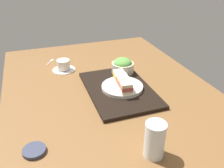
% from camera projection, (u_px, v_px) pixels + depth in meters
% --- Properties ---
extents(ground_plane, '(1.40, 1.00, 0.03)m').
position_uv_depth(ground_plane, '(109.00, 92.00, 1.20)').
color(ground_plane, brown).
extents(serving_tray, '(0.44, 0.29, 0.02)m').
position_uv_depth(serving_tray, '(119.00, 89.00, 1.17)').
color(serving_tray, black).
rests_on(serving_tray, ground_plane).
extents(sandwich_plate, '(0.20, 0.20, 0.02)m').
position_uv_depth(sandwich_plate, '(122.00, 87.00, 1.16)').
color(sandwich_plate, silver).
rests_on(sandwich_plate, serving_tray).
extents(sandwich_near, '(0.07, 0.06, 0.05)m').
position_uv_depth(sandwich_near, '(126.00, 87.00, 1.09)').
color(sandwich_near, beige).
rests_on(sandwich_near, sandwich_plate).
extents(sandwich_middle, '(0.07, 0.06, 0.05)m').
position_uv_depth(sandwich_middle, '(122.00, 81.00, 1.14)').
color(sandwich_middle, '#EFE5C1').
rests_on(sandwich_middle, sandwich_plate).
extents(sandwich_far, '(0.08, 0.06, 0.05)m').
position_uv_depth(sandwich_far, '(119.00, 76.00, 1.20)').
color(sandwich_far, '#EFE5C1').
rests_on(sandwich_far, sandwich_plate).
extents(salad_bowl, '(0.12, 0.12, 0.08)m').
position_uv_depth(salad_bowl, '(123.00, 66.00, 1.30)').
color(salad_bowl, beige).
rests_on(salad_bowl, serving_tray).
extents(coffee_cup, '(0.13, 0.13, 0.06)m').
position_uv_depth(coffee_cup, '(64.00, 66.00, 1.37)').
color(coffee_cup, white).
rests_on(coffee_cup, ground_plane).
extents(drinking_glass, '(0.07, 0.07, 0.13)m').
position_uv_depth(drinking_glass, '(154.00, 140.00, 0.78)').
color(drinking_glass, silver).
rests_on(drinking_glass, ground_plane).
extents(small_sauce_dish, '(0.08, 0.08, 0.01)m').
position_uv_depth(small_sauce_dish, '(34.00, 151.00, 0.82)').
color(small_sauce_dish, '#33384C').
rests_on(small_sauce_dish, ground_plane).
extents(teaspoon, '(0.09, 0.06, 0.01)m').
position_uv_depth(teaspoon, '(51.00, 60.00, 1.50)').
color(teaspoon, silver).
rests_on(teaspoon, ground_plane).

